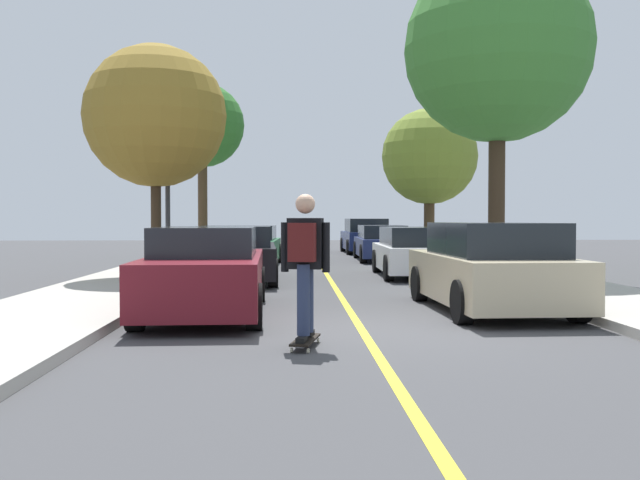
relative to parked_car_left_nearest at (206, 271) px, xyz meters
name	(u,v)px	position (x,y,z in m)	size (l,w,h in m)	color
ground	(361,329)	(2.30, -1.58, -0.68)	(80.00, 80.00, 0.00)	#424244
sidewalk_left	(20,325)	(-2.32, -1.58, -0.61)	(2.54, 56.00, 0.14)	#ADA89E
center_line	(341,297)	(2.30, 2.42, -0.67)	(0.12, 39.20, 0.01)	gold
parked_car_left_nearest	(206,271)	(0.00, 0.00, 0.00)	(1.91, 4.74, 1.38)	maroon
parked_car_left_near	(236,253)	(0.00, 5.94, 0.00)	(2.11, 4.76, 1.34)	black
parked_car_left_far	(250,246)	(0.00, 11.62, -0.04)	(1.99, 4.56, 1.29)	#1E5B33
parked_car_right_nearest	(491,268)	(4.59, 0.18, 0.03)	(2.04, 4.35, 1.44)	#BCAD89
parked_car_right_near	(416,252)	(4.59, 7.13, -0.02)	(2.04, 4.27, 1.29)	white
parked_car_right_far	(382,243)	(4.59, 14.29, -0.04)	(1.89, 4.67, 1.27)	navy
parked_car_right_farthest	(366,236)	(4.59, 19.81, 0.05)	(2.01, 4.34, 1.51)	navy
street_tree_left_nearest	(155,116)	(-1.87, 5.75, 3.24)	(3.35, 3.35, 5.47)	#3D2D1E
street_tree_left_near	(202,126)	(-1.87, 14.65, 4.16)	(3.02, 3.02, 6.25)	#4C3823
street_tree_right_nearest	(498,50)	(6.46, 6.31, 5.02)	(4.64, 4.64, 7.90)	#3D2D1E
street_tree_right_near	(429,157)	(6.46, 15.03, 3.11)	(3.54, 3.54, 5.44)	#4C3823
streetlamp	(167,155)	(-1.75, 6.68, 2.41)	(0.36, 0.24, 5.10)	#38383D
skateboard	(305,340)	(1.51, -2.99, -0.59)	(0.39, 0.87, 0.10)	black
skateboarder	(305,257)	(1.50, -3.03, 0.39)	(0.59, 0.71, 1.69)	black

